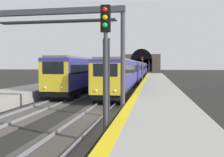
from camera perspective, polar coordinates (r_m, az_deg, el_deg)
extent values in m
plane|color=black|center=(15.87, -4.14, -8.72)|extent=(320.00, 320.00, 0.00)
cube|color=#9E9B93|center=(15.34, 11.33, -7.38)|extent=(112.00, 4.12, 0.95)
cube|color=yellow|center=(15.31, 4.52, -5.52)|extent=(112.00, 0.50, 0.01)
cube|color=#423D38|center=(15.86, -4.14, -8.61)|extent=(160.00, 2.75, 0.06)
cube|color=gray|center=(16.03, -6.66, -8.12)|extent=(160.00, 0.07, 0.15)
cube|color=gray|center=(15.69, -1.57, -8.35)|extent=(160.00, 0.07, 0.15)
cube|color=#4C4742|center=(17.52, -18.98, -7.65)|extent=(160.00, 3.03, 0.06)
cube|color=gray|center=(17.85, -21.02, -7.15)|extent=(160.00, 0.07, 0.15)
cube|color=gray|center=(17.17, -16.86, -7.48)|extent=(160.00, 0.07, 0.15)
cube|color=navy|center=(27.84, 2.02, 1.24)|extent=(18.57, 2.91, 2.78)
cube|color=black|center=(27.83, 2.02, 2.21)|extent=(17.82, 2.94, 0.97)
cube|color=slate|center=(27.83, 2.02, 4.31)|extent=(18.01, 2.50, 0.20)
cube|color=black|center=(27.94, 2.01, -1.98)|extent=(18.19, 2.58, 0.50)
cylinder|color=black|center=(20.05, -0.88, -4.92)|extent=(0.92, 2.53, 0.89)
cylinder|color=black|center=(21.81, -0.05, -4.27)|extent=(0.92, 2.53, 0.89)
cylinder|color=black|center=(34.16, 3.32, -1.58)|extent=(0.92, 2.53, 0.89)
cylinder|color=black|center=(35.95, 3.61, -1.35)|extent=(0.92, 2.53, 0.89)
cube|color=yellow|center=(18.65, -1.56, -0.16)|extent=(0.14, 2.63, 2.49)
cube|color=black|center=(18.58, -1.59, 2.00)|extent=(0.06, 1.92, 1.00)
sphere|color=#F2EACC|center=(18.54, 0.70, -2.94)|extent=(0.20, 0.20, 0.20)
sphere|color=#F2EACC|center=(18.82, -3.84, -2.86)|extent=(0.20, 0.20, 0.20)
cube|color=navy|center=(46.99, 5.17, 2.01)|extent=(18.57, 2.91, 2.78)
cube|color=black|center=(46.98, 5.17, 2.56)|extent=(17.82, 2.94, 0.81)
cube|color=slate|center=(46.98, 5.18, 3.83)|extent=(18.01, 2.50, 0.20)
cube|color=black|center=(47.05, 5.16, 0.09)|extent=(18.19, 2.58, 0.50)
cylinder|color=black|center=(38.83, 4.30, -1.02)|extent=(0.92, 2.53, 0.89)
cylinder|color=black|center=(40.62, 4.51, -0.83)|extent=(0.92, 2.53, 0.89)
cylinder|color=black|center=(53.52, 5.65, 0.12)|extent=(0.92, 2.53, 0.89)
cylinder|color=black|center=(55.32, 5.76, 0.22)|extent=(0.92, 2.53, 0.89)
cube|color=navy|center=(66.20, 6.50, 2.33)|extent=(18.57, 2.91, 2.78)
cube|color=black|center=(66.20, 6.50, 2.55)|extent=(17.82, 2.94, 0.84)
cube|color=slate|center=(66.20, 6.50, 3.62)|extent=(18.01, 2.50, 0.20)
cube|color=black|center=(66.24, 6.49, 0.97)|extent=(18.19, 2.58, 0.50)
cylinder|color=black|center=(58.43, 6.12, 0.37)|extent=(0.92, 2.53, 0.89)
cylinder|color=black|center=(60.23, 6.21, 0.45)|extent=(0.92, 2.53, 0.89)
cylinder|color=black|center=(72.29, 6.71, 0.90)|extent=(0.92, 2.53, 0.89)
cylinder|color=black|center=(74.09, 6.77, 0.95)|extent=(0.92, 2.53, 0.89)
cube|color=navy|center=(85.44, 7.23, 2.51)|extent=(18.57, 2.91, 2.78)
cube|color=black|center=(85.43, 7.23, 2.81)|extent=(17.82, 2.94, 0.81)
cube|color=slate|center=(85.43, 7.23, 3.51)|extent=(18.01, 2.50, 0.20)
cube|color=black|center=(85.47, 7.22, 1.45)|extent=(18.19, 2.58, 0.50)
cylinder|color=black|center=(77.33, 7.01, 1.04)|extent=(0.92, 2.53, 0.89)
cylinder|color=black|center=(79.13, 7.06, 1.09)|extent=(0.92, 2.53, 0.89)
cylinder|color=black|center=(91.83, 7.35, 1.37)|extent=(0.92, 2.53, 0.89)
cylinder|color=black|center=(93.62, 7.39, 1.40)|extent=(0.92, 2.53, 0.89)
cube|color=navy|center=(30.59, -6.05, 1.63)|extent=(20.17, 2.81, 2.91)
cube|color=black|center=(30.58, -6.05, 2.44)|extent=(19.36, 2.84, 0.85)
cube|color=slate|center=(30.58, -6.07, 4.54)|extent=(19.56, 2.40, 0.20)
cube|color=black|center=(30.67, -6.03, -1.45)|extent=(19.76, 2.48, 0.53)
cylinder|color=black|center=(22.38, -12.28, -4.07)|extent=(0.96, 2.52, 0.95)
cylinder|color=black|center=(24.04, -10.66, -3.56)|extent=(0.96, 2.52, 0.95)
cylinder|color=black|center=(37.50, -3.06, -1.11)|extent=(0.96, 2.52, 0.95)
cylinder|color=black|center=(39.26, -2.47, -0.92)|extent=(0.96, 2.52, 0.95)
cube|color=yellow|center=(21.06, -13.65, 0.37)|extent=(0.13, 2.63, 2.54)
cube|color=black|center=(20.99, -13.73, 2.45)|extent=(0.05, 1.92, 1.05)
sphere|color=#F2EACC|center=(20.78, -11.78, -2.19)|extent=(0.20, 0.20, 0.20)
sphere|color=#F2EACC|center=(21.38, -15.53, -2.09)|extent=(0.20, 0.20, 0.20)
cube|color=navy|center=(50.95, 0.33, 2.25)|extent=(20.17, 2.81, 2.91)
cube|color=black|center=(50.95, 0.34, 2.76)|extent=(19.36, 2.84, 0.88)
cube|color=slate|center=(50.95, 0.34, 4.00)|extent=(19.56, 2.40, 0.20)
cube|color=black|center=(51.01, 0.33, 0.40)|extent=(19.76, 2.48, 0.53)
cylinder|color=black|center=(42.44, -1.64, -0.61)|extent=(0.96, 2.52, 0.95)
cylinder|color=black|center=(44.20, -1.17, -0.46)|extent=(0.96, 2.52, 0.95)
cylinder|color=black|center=(57.88, 1.48, 0.39)|extent=(0.96, 2.52, 0.95)
cylinder|color=black|center=(59.65, 1.74, 0.47)|extent=(0.96, 2.52, 0.95)
cylinder|color=#38383D|center=(9.68, -1.49, -2.65)|extent=(0.16, 0.16, 4.57)
cube|color=black|center=(9.80, -1.52, 13.91)|extent=(0.20, 0.38, 1.05)
cube|color=#38383D|center=(9.82, -1.33, -2.57)|extent=(0.04, 0.28, 4.11)
sphere|color=red|center=(9.75, -1.67, 15.93)|extent=(0.20, 0.20, 0.20)
sphere|color=yellow|center=(9.68, -1.67, 14.20)|extent=(0.20, 0.20, 0.20)
sphere|color=green|center=(9.63, -1.67, 12.45)|extent=(0.20, 0.20, 0.20)
cylinder|color=#4C4C54|center=(41.42, 7.13, 1.37)|extent=(0.16, 0.16, 3.99)
cube|color=black|center=(41.41, 7.15, 4.65)|extent=(0.20, 0.38, 0.75)
cube|color=#4C4C54|center=(41.56, 7.13, 1.38)|extent=(0.04, 0.28, 3.59)
sphere|color=red|center=(41.29, 7.14, 4.90)|extent=(0.20, 0.20, 0.20)
sphere|color=yellow|center=(41.28, 7.14, 4.48)|extent=(0.20, 0.20, 0.20)
cylinder|color=#4C4C54|center=(105.22, 8.71, 2.63)|extent=(0.16, 0.16, 4.72)
cube|color=black|center=(105.23, 8.72, 4.12)|extent=(0.20, 0.38, 0.75)
cube|color=#4C4C54|center=(105.36, 8.71, 2.63)|extent=(0.04, 0.28, 4.25)
sphere|color=red|center=(105.10, 8.72, 4.21)|extent=(0.20, 0.20, 0.20)
sphere|color=yellow|center=(105.10, 8.72, 4.05)|extent=(0.20, 0.20, 0.20)
cylinder|color=#3F3F47|center=(14.55, 2.57, 2.96)|extent=(0.28, 0.28, 6.43)
cube|color=#3F3F47|center=(16.00, -13.08, 15.13)|extent=(0.36, 8.70, 0.35)
cube|color=#2D2D33|center=(15.88, -13.06, 12.93)|extent=(0.70, 7.57, 0.08)
cube|color=#51473D|center=(125.04, 6.98, 3.67)|extent=(2.53, 19.06, 8.89)
cube|color=black|center=(123.72, 6.94, 3.06)|extent=(0.12, 10.67, 6.22)
cylinder|color=black|center=(123.76, 6.95, 4.50)|extent=(0.12, 10.67, 10.67)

